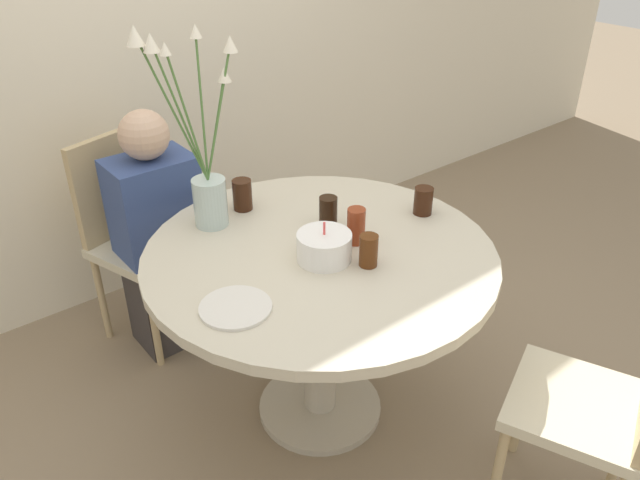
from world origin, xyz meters
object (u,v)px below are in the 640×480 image
object	(u,v)px
chair_near_front	(134,227)
drink_glass_2	(328,212)
person_woman	(160,241)
flower_vase	(203,167)
chair_far_back	(611,396)
birthday_cake	(324,247)
drink_glass_0	(369,251)
side_plate	(235,307)
drink_glass_4	(356,226)
drink_glass_1	(423,201)
drink_glass_3	(242,195)

from	to	relation	value
chair_near_front	drink_glass_2	bearing A→B (deg)	-80.32
person_woman	chair_near_front	bearing A→B (deg)	107.11
flower_vase	drink_glass_2	world-z (taller)	flower_vase
chair_far_back	birthday_cake	distance (m)	0.98
birthday_cake	drink_glass_2	size ratio (longest dim) A/B	1.58
chair_near_front	drink_glass_0	size ratio (longest dim) A/B	8.47
side_plate	drink_glass_4	world-z (taller)	drink_glass_4
chair_near_front	drink_glass_1	world-z (taller)	chair_near_front
flower_vase	person_woman	size ratio (longest dim) A/B	0.65
side_plate	chair_near_front	bearing A→B (deg)	83.60
flower_vase	chair_far_back	bearing A→B (deg)	-66.47
drink_glass_3	person_woman	distance (m)	0.51
birthday_cake	drink_glass_1	bearing A→B (deg)	2.25
drink_glass_1	drink_glass_2	world-z (taller)	drink_glass_2
chair_far_back	drink_glass_4	size ratio (longest dim) A/B	7.16
flower_vase	drink_glass_0	xyz separation A→B (m)	(0.27, -0.58, -0.17)
drink_glass_3	person_woman	xyz separation A→B (m)	(-0.21, 0.36, -0.30)
drink_glass_4	person_woman	world-z (taller)	person_woman
drink_glass_0	drink_glass_1	bearing A→B (deg)	18.72
chair_far_back	drink_glass_3	size ratio (longest dim) A/B	7.80
side_plate	drink_glass_2	size ratio (longest dim) A/B	1.87
drink_glass_1	drink_glass_4	distance (m)	0.34
chair_near_front	birthday_cake	world-z (taller)	chair_near_front
drink_glass_2	person_woman	xyz separation A→B (m)	(-0.37, 0.68, -0.30)
drink_glass_1	person_woman	distance (m)	1.13
flower_vase	drink_glass_2	xyz separation A→B (m)	(0.33, -0.30, -0.17)
side_plate	drink_glass_2	world-z (taller)	drink_glass_2
drink_glass_0	drink_glass_2	bearing A→B (deg)	77.31
side_plate	drink_glass_3	distance (m)	0.65
person_woman	birthday_cake	bearing A→B (deg)	-75.55
flower_vase	drink_glass_1	distance (m)	0.83
chair_near_front	drink_glass_2	world-z (taller)	chair_near_front
chair_far_back	drink_glass_3	distance (m)	1.43
chair_near_front	birthday_cake	bearing A→B (deg)	-92.25
flower_vase	person_woman	bearing A→B (deg)	96.17
chair_far_back	side_plate	xyz separation A→B (m)	(-0.78, 0.81, 0.22)
birthday_cake	drink_glass_1	xyz separation A→B (m)	(0.50, 0.02, 0.00)
drink_glass_3	birthday_cake	bearing A→B (deg)	-88.50
drink_glass_1	drink_glass_2	bearing A→B (deg)	156.93
drink_glass_1	person_woman	world-z (taller)	person_woman
chair_far_back	person_woman	world-z (taller)	person_woman
birthday_cake	side_plate	world-z (taller)	birthday_cake
side_plate	chair_far_back	bearing A→B (deg)	-46.00
drink_glass_2	person_woman	size ratio (longest dim) A/B	0.11
chair_near_front	person_woman	xyz separation A→B (m)	(0.05, -0.15, -0.02)
drink_glass_4	birthday_cake	bearing A→B (deg)	-173.92
flower_vase	drink_glass_4	xyz separation A→B (m)	(0.33, -0.45, -0.16)
drink_glass_1	drink_glass_3	distance (m)	0.69
drink_glass_0	side_plate	bearing A→B (deg)	171.65
birthday_cake	drink_glass_0	world-z (taller)	birthday_cake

